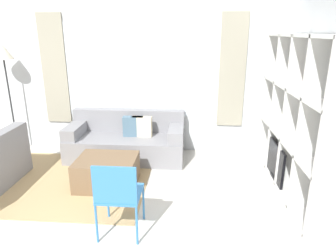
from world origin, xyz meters
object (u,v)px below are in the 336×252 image
couch_main (127,141)px  floor_lamp (4,59)px  shelving_unit (302,118)px  folding_chair (118,192)px  ottoman (107,172)px

couch_main → floor_lamp: (-2.06, 0.14, 1.36)m
shelving_unit → folding_chair: size_ratio=2.69×
floor_lamp → ottoman: bearing=-30.1°
shelving_unit → couch_main: size_ratio=1.19×
couch_main → shelving_unit: bearing=-18.0°
shelving_unit → couch_main: (-2.55, 0.83, -0.71)m
shelving_unit → folding_chair: shelving_unit is taller
ottoman → folding_chair: folding_chair is taller
shelving_unit → folding_chair: 2.57m
couch_main → ottoman: 1.02m
couch_main → floor_lamp: 2.47m
floor_lamp → couch_main: bearing=-3.9°
floor_lamp → folding_chair: (2.42, -2.22, -1.13)m
couch_main → ottoman: couch_main is taller
floor_lamp → folding_chair: size_ratio=2.21×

